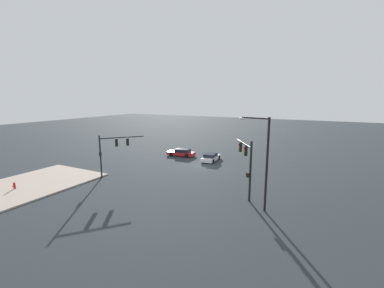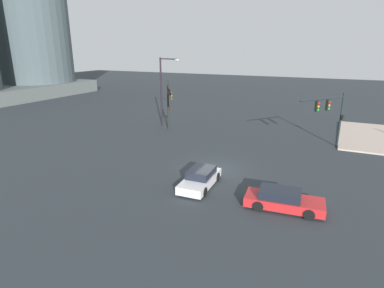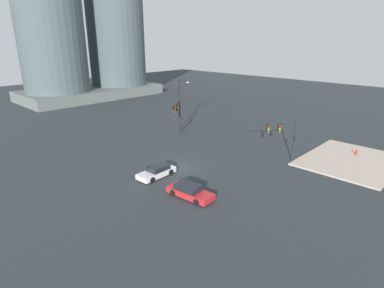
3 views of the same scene
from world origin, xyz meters
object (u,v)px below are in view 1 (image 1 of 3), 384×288
Objects in this scene: sedan_car_approaching at (211,157)px; fire_hydrant_on_curb at (14,186)px; traffic_signal_opposite_side at (246,158)px; streetlamp_curved_arm at (263,157)px; sedan_car_waiting_far at (182,153)px; traffic_signal_near_corner at (113,147)px.

fire_hydrant_on_curb is (21.28, -13.33, -0.09)m from sedan_car_approaching.
traffic_signal_opposite_side is at bearing 113.86° from fire_hydrant_on_curb.
traffic_signal_opposite_side is 0.71× the size of streetlamp_curved_arm.
sedan_car_approaching is at bearing -40.39° from streetlamp_curved_arm.
fire_hydrant_on_curb is at bearing 81.05° from traffic_signal_opposite_side.
sedan_car_waiting_far is at bearing 16.60° from traffic_signal_opposite_side.
traffic_signal_near_corner is 1.21× the size of sedan_car_approaching.
traffic_signal_near_corner is 15.09m from sedan_car_approaching.
streetlamp_curved_arm reaches higher than fire_hydrant_on_curb.
traffic_signal_near_corner is at bearing 145.85° from fire_hydrant_on_curb.
streetlamp_curved_arm reaches higher than sedan_car_approaching.
traffic_signal_near_corner is at bearing 147.15° from sedan_car_approaching.
traffic_signal_near_corner is 0.64× the size of streetlamp_curved_arm.
fire_hydrant_on_curb is at bearing -174.74° from traffic_signal_near_corner.
sedan_car_approaching reaches higher than fire_hydrant_on_curb.
fire_hydrant_on_curb is (8.57, -5.81, -3.18)m from traffic_signal_near_corner.
traffic_signal_opposite_side is 3.51m from streetlamp_curved_arm.
streetlamp_curved_arm reaches higher than traffic_signal_opposite_side.
traffic_signal_near_corner is 18.52m from streetlamp_curved_arm.
traffic_signal_opposite_side is 1.24× the size of sedan_car_waiting_far.
sedan_car_approaching is at bearing 8.81° from traffic_signal_near_corner.
streetlamp_curved_arm is at bearing -144.52° from sedan_car_approaching.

